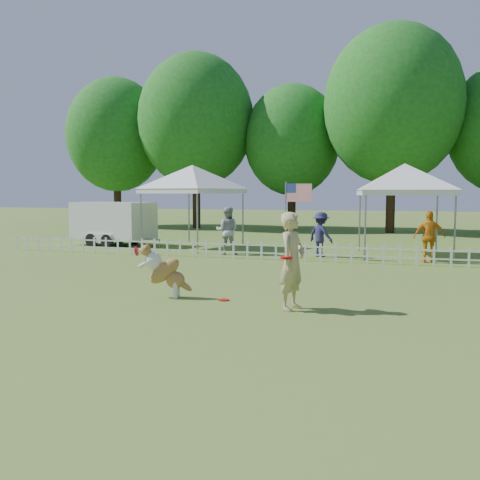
{
  "coord_description": "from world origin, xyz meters",
  "views": [
    {
      "loc": [
        3.95,
        -10.37,
        2.23
      ],
      "look_at": [
        0.06,
        2.0,
        1.1
      ],
      "focal_mm": 40.0,
      "sensor_mm": 36.0,
      "label": 1
    }
  ],
  "objects_px": {
    "canopy_tent_right": "(404,211)",
    "spectator_b": "(321,234)",
    "handler": "(292,261)",
    "dog": "(165,271)",
    "frisbee_on_turf": "(224,300)",
    "cargo_trailer": "(113,223)",
    "spectator_a": "(227,231)",
    "spectator_c": "(429,237)",
    "flag_pole": "(285,220)",
    "canopy_tent_left": "(193,208)"
  },
  "relations": [
    {
      "from": "frisbee_on_turf",
      "to": "canopy_tent_right",
      "type": "distance_m",
      "value": 10.24
    },
    {
      "from": "spectator_b",
      "to": "spectator_c",
      "type": "height_order",
      "value": "spectator_c"
    },
    {
      "from": "handler",
      "to": "spectator_c",
      "type": "relative_size",
      "value": 1.12
    },
    {
      "from": "frisbee_on_turf",
      "to": "canopy_tent_right",
      "type": "xyz_separation_m",
      "value": [
        3.48,
        9.5,
        1.6
      ]
    },
    {
      "from": "flag_pole",
      "to": "dog",
      "type": "bearing_deg",
      "value": -86.84
    },
    {
      "from": "spectator_c",
      "to": "canopy_tent_right",
      "type": "bearing_deg",
      "value": -70.96
    },
    {
      "from": "handler",
      "to": "canopy_tent_right",
      "type": "xyz_separation_m",
      "value": [
        1.94,
        9.93,
        0.67
      ]
    },
    {
      "from": "handler",
      "to": "flag_pole",
      "type": "bearing_deg",
      "value": 28.5
    },
    {
      "from": "spectator_a",
      "to": "spectator_c",
      "type": "bearing_deg",
      "value": 167.72
    },
    {
      "from": "frisbee_on_turf",
      "to": "spectator_b",
      "type": "xyz_separation_m",
      "value": [
        0.72,
        8.35,
        0.78
      ]
    },
    {
      "from": "frisbee_on_turf",
      "to": "flag_pole",
      "type": "distance_m",
      "value": 7.69
    },
    {
      "from": "frisbee_on_turf",
      "to": "spectator_b",
      "type": "height_order",
      "value": "spectator_b"
    },
    {
      "from": "cargo_trailer",
      "to": "spectator_c",
      "type": "relative_size",
      "value": 2.56
    },
    {
      "from": "cargo_trailer",
      "to": "flag_pole",
      "type": "xyz_separation_m",
      "value": [
        8.07,
        -2.27,
        0.36
      ]
    },
    {
      "from": "dog",
      "to": "canopy_tent_left",
      "type": "relative_size",
      "value": 0.35
    },
    {
      "from": "handler",
      "to": "spectator_b",
      "type": "xyz_separation_m",
      "value": [
        -0.82,
        8.78,
        -0.15
      ]
    },
    {
      "from": "cargo_trailer",
      "to": "spectator_c",
      "type": "bearing_deg",
      "value": 1.77
    },
    {
      "from": "flag_pole",
      "to": "spectator_a",
      "type": "height_order",
      "value": "flag_pole"
    },
    {
      "from": "canopy_tent_right",
      "to": "canopy_tent_left",
      "type": "bearing_deg",
      "value": 169.24
    },
    {
      "from": "canopy_tent_right",
      "to": "spectator_c",
      "type": "relative_size",
      "value": 1.91
    },
    {
      "from": "frisbee_on_turf",
      "to": "spectator_a",
      "type": "bearing_deg",
      "value": 108.3
    },
    {
      "from": "handler",
      "to": "frisbee_on_turf",
      "type": "distance_m",
      "value": 1.85
    },
    {
      "from": "handler",
      "to": "cargo_trailer",
      "type": "xyz_separation_m",
      "value": [
        -10.0,
        10.27,
        0.01
      ]
    },
    {
      "from": "handler",
      "to": "dog",
      "type": "distance_m",
      "value": 2.89
    },
    {
      "from": "canopy_tent_right",
      "to": "cargo_trailer",
      "type": "relative_size",
      "value": 0.75
    },
    {
      "from": "handler",
      "to": "canopy_tent_right",
      "type": "bearing_deg",
      "value": 3.91
    },
    {
      "from": "spectator_c",
      "to": "cargo_trailer",
      "type": "bearing_deg",
      "value": -15.79
    },
    {
      "from": "canopy_tent_right",
      "to": "frisbee_on_turf",
      "type": "bearing_deg",
      "value": -118.63
    },
    {
      "from": "dog",
      "to": "cargo_trailer",
      "type": "height_order",
      "value": "cargo_trailer"
    },
    {
      "from": "canopy_tent_right",
      "to": "spectator_c",
      "type": "xyz_separation_m",
      "value": [
        0.83,
        -1.74,
        -0.77
      ]
    },
    {
      "from": "dog",
      "to": "spectator_b",
      "type": "distance_m",
      "value": 8.66
    },
    {
      "from": "dog",
      "to": "spectator_b",
      "type": "relative_size",
      "value": 0.72
    },
    {
      "from": "handler",
      "to": "flag_pole",
      "type": "distance_m",
      "value": 8.23
    },
    {
      "from": "canopy_tent_right",
      "to": "dog",
      "type": "bearing_deg",
      "value": -125.06
    },
    {
      "from": "handler",
      "to": "spectator_b",
      "type": "relative_size",
      "value": 1.19
    },
    {
      "from": "dog",
      "to": "spectator_b",
      "type": "height_order",
      "value": "spectator_b"
    },
    {
      "from": "canopy_tent_right",
      "to": "spectator_b",
      "type": "relative_size",
      "value": 2.03
    },
    {
      "from": "flag_pole",
      "to": "spectator_b",
      "type": "height_order",
      "value": "flag_pole"
    },
    {
      "from": "spectator_c",
      "to": "flag_pole",
      "type": "bearing_deg",
      "value": -4.24
    },
    {
      "from": "dog",
      "to": "flag_pole",
      "type": "height_order",
      "value": "flag_pole"
    },
    {
      "from": "handler",
      "to": "flag_pole",
      "type": "height_order",
      "value": "flag_pole"
    },
    {
      "from": "cargo_trailer",
      "to": "spectator_c",
      "type": "xyz_separation_m",
      "value": [
        12.77,
        -2.08,
        -0.11
      ]
    },
    {
      "from": "flag_pole",
      "to": "spectator_c",
      "type": "height_order",
      "value": "flag_pole"
    },
    {
      "from": "frisbee_on_turf",
      "to": "cargo_trailer",
      "type": "bearing_deg",
      "value": 130.67
    },
    {
      "from": "canopy_tent_left",
      "to": "flag_pole",
      "type": "height_order",
      "value": "canopy_tent_left"
    },
    {
      "from": "dog",
      "to": "frisbee_on_turf",
      "type": "relative_size",
      "value": 4.97
    },
    {
      "from": "canopy_tent_left",
      "to": "cargo_trailer",
      "type": "bearing_deg",
      "value": -162.45
    },
    {
      "from": "flag_pole",
      "to": "spectator_c",
      "type": "distance_m",
      "value": 4.73
    },
    {
      "from": "frisbee_on_turf",
      "to": "spectator_c",
      "type": "bearing_deg",
      "value": 60.92
    },
    {
      "from": "spectator_a",
      "to": "spectator_b",
      "type": "bearing_deg",
      "value": 175.24
    }
  ]
}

